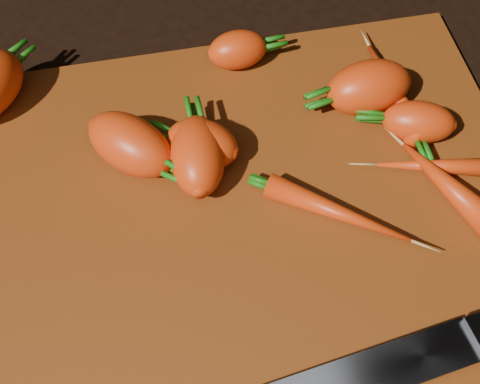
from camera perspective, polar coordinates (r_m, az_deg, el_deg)
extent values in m
cube|color=black|center=(0.58, 0.19, -2.70)|extent=(2.00, 2.00, 0.01)
cube|color=#883A0D|center=(0.57, 0.20, -2.14)|extent=(0.50, 0.40, 0.01)
ellipsoid|color=red|center=(0.58, -3.25, 4.12)|extent=(0.08, 0.07, 0.04)
ellipsoid|color=red|center=(0.58, -9.34, 4.04)|extent=(0.09, 0.09, 0.05)
ellipsoid|color=red|center=(0.57, -3.66, 3.11)|extent=(0.06, 0.09, 0.05)
ellipsoid|color=red|center=(0.63, 10.92, 8.77)|extent=(0.08, 0.06, 0.05)
ellipsoid|color=red|center=(0.66, -0.21, 12.04)|extent=(0.06, 0.04, 0.04)
ellipsoid|color=red|center=(0.62, 14.99, 5.80)|extent=(0.07, 0.06, 0.04)
ellipsoid|color=red|center=(0.64, 12.94, 8.32)|extent=(0.03, 0.12, 0.03)
ellipsoid|color=red|center=(0.56, 8.36, -1.72)|extent=(0.11, 0.09, 0.02)
ellipsoid|color=red|center=(0.59, 17.47, 0.39)|extent=(0.07, 0.11, 0.03)
ellipsoid|color=red|center=(0.61, 17.50, 2.09)|extent=(0.13, 0.05, 0.02)
cube|color=gray|center=(0.51, 10.22, -15.38)|extent=(0.02, 0.03, 0.01)
cube|color=black|center=(0.52, 16.38, -12.93)|extent=(0.11, 0.04, 0.02)
cylinder|color=#B2B2B7|center=(0.51, 14.95, -13.30)|extent=(0.01, 0.01, 0.00)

